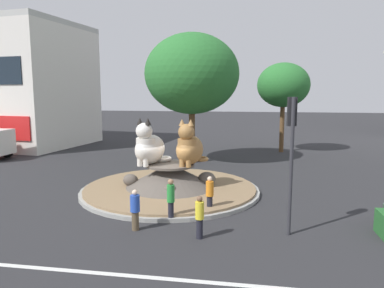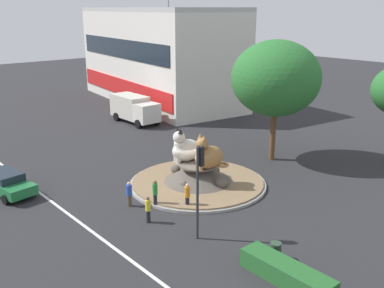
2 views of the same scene
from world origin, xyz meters
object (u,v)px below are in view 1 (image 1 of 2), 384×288
pedestrian_orange_shirt (210,194)px  cat_statue_tabby (189,148)px  traffic_light_mast (291,140)px  cat_statue_white (149,147)px  pedestrian_blue_shirt (135,209)px  pedestrian_green_shirt (171,199)px  pedestrian_yellow_shirt (200,216)px  broadleaf_tree_behind_island (283,85)px  second_tree_near_tower (192,74)px

pedestrian_orange_shirt → cat_statue_tabby: bearing=49.2°
traffic_light_mast → cat_statue_tabby: bearing=37.8°
cat_statue_white → pedestrian_orange_shirt: size_ratio=1.50×
cat_statue_tabby → traffic_light_mast: 6.82m
traffic_light_mast → pedestrian_blue_shirt: 6.44m
pedestrian_orange_shirt → pedestrian_green_shirt: bearing=157.0°
cat_statue_tabby → pedestrian_yellow_shirt: bearing=21.2°
cat_statue_white → broadleaf_tree_behind_island: 16.93m
cat_statue_tabby → broadleaf_tree_behind_island: size_ratio=0.32×
broadleaf_tree_behind_island → pedestrian_yellow_shirt: 21.31m
pedestrian_yellow_shirt → pedestrian_blue_shirt: 2.59m
cat_statue_white → pedestrian_yellow_shirt: size_ratio=1.55×
pedestrian_orange_shirt → pedestrian_blue_shirt: 3.61m
traffic_light_mast → pedestrian_green_shirt: traffic_light_mast is taller
broadleaf_tree_behind_island → pedestrian_orange_shirt: bearing=-104.4°
cat_statue_white → cat_statue_tabby: (2.12, 0.19, -0.01)m
cat_statue_white → pedestrian_yellow_shirt: (3.51, -5.70, -1.57)m
broadleaf_tree_behind_island → pedestrian_orange_shirt: 18.58m
broadleaf_tree_behind_island → pedestrian_green_shirt: 20.20m
second_tree_near_tower → pedestrian_green_shirt: bearing=-84.6°
cat_statue_white → broadleaf_tree_behind_island: size_ratio=0.32×
second_tree_near_tower → pedestrian_yellow_shirt: (2.59, -14.07, -5.76)m
second_tree_near_tower → pedestrian_orange_shirt: (2.63, -11.18, -5.74)m
traffic_light_mast → pedestrian_blue_shirt: (-5.80, -0.61, -2.73)m
pedestrian_orange_shirt → pedestrian_blue_shirt: size_ratio=1.02×
pedestrian_orange_shirt → pedestrian_blue_shirt: bearing=157.5°
broadleaf_tree_behind_island → second_tree_near_tower: second_tree_near_tower is taller
second_tree_near_tower → pedestrian_orange_shirt: second_tree_near_tower is taller
traffic_light_mast → second_tree_near_tower: 14.63m
second_tree_near_tower → pedestrian_blue_shirt: size_ratio=5.94×
traffic_light_mast → broadleaf_tree_behind_island: size_ratio=0.65×
second_tree_near_tower → pedestrian_orange_shirt: bearing=-76.8°
broadleaf_tree_behind_island → pedestrian_yellow_shirt: size_ratio=4.91×
cat_statue_white → second_tree_near_tower: (0.91, 8.38, 4.18)m
broadleaf_tree_behind_island → pedestrian_yellow_shirt: (-4.48, -20.22, -5.02)m
traffic_light_mast → pedestrian_orange_shirt: bearing=53.7°
cat_statue_tabby → traffic_light_mast: (4.62, -4.88, 1.16)m
traffic_light_mast → pedestrian_blue_shirt: size_ratio=3.19×
pedestrian_blue_shirt → cat_statue_white: bearing=170.0°
pedestrian_orange_shirt → broadleaf_tree_behind_island: bearing=9.4°
cat_statue_white → broadleaf_tree_behind_island: bearing=164.6°
pedestrian_orange_shirt → pedestrian_green_shirt: size_ratio=0.91×
pedestrian_orange_shirt → pedestrian_yellow_shirt: 2.89m
broadleaf_tree_behind_island → pedestrian_blue_shirt: broadleaf_tree_behind_island is taller
pedestrian_blue_shirt → cat_statue_tabby: bearing=147.8°
traffic_light_mast → pedestrian_yellow_shirt: (-3.23, -1.00, -2.72)m
cat_statue_white → pedestrian_green_shirt: cat_statue_white is taller
cat_statue_tabby → pedestrian_green_shirt: (-0.02, -4.36, -1.44)m
cat_statue_white → pedestrian_yellow_shirt: cat_statue_white is taller
broadleaf_tree_behind_island → pedestrian_orange_shirt: size_ratio=4.77×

